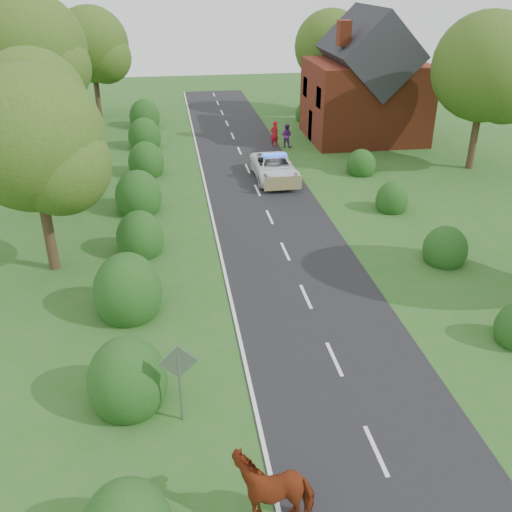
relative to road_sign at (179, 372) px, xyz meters
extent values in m
plane|color=#265E1A|center=(5.00, -2.00, -1.65)|extent=(120.00, 120.00, 0.00)
cube|color=black|center=(5.00, 13.00, -1.64)|extent=(6.00, 70.00, 0.02)
cube|color=white|center=(5.00, -2.00, -1.63)|extent=(0.12, 1.80, 0.01)
cube|color=white|center=(5.00, 2.00, -1.63)|extent=(0.12, 1.80, 0.01)
cube|color=white|center=(5.00, 6.00, -1.63)|extent=(0.12, 1.80, 0.01)
cube|color=white|center=(5.00, 10.00, -1.63)|extent=(0.12, 1.80, 0.01)
cube|color=white|center=(5.00, 14.00, -1.63)|extent=(0.12, 1.80, 0.01)
cube|color=white|center=(5.00, 18.00, -1.63)|extent=(0.12, 1.80, 0.01)
cube|color=white|center=(5.00, 22.00, -1.63)|extent=(0.12, 1.80, 0.01)
cube|color=white|center=(5.00, 26.00, -1.63)|extent=(0.12, 1.80, 0.01)
cube|color=white|center=(5.00, 30.00, -1.63)|extent=(0.12, 1.80, 0.01)
cube|color=white|center=(5.00, 34.00, -1.63)|extent=(0.12, 1.80, 0.01)
cube|color=white|center=(5.00, 38.00, -1.63)|extent=(0.12, 1.80, 0.01)
cube|color=white|center=(5.00, 42.00, -1.63)|extent=(0.12, 1.80, 0.01)
cube|color=white|center=(5.00, 46.00, -1.63)|extent=(0.12, 1.80, 0.01)
cube|color=white|center=(2.10, 13.00, -1.63)|extent=(0.12, 70.00, 0.01)
ellipsoid|color=#16400F|center=(-1.50, 1.00, -0.91)|extent=(2.30, 2.41, 2.70)
ellipsoid|color=#16400F|center=(-1.70, 6.00, -0.83)|extent=(2.50, 2.62, 3.00)
ellipsoid|color=#16400F|center=(-1.40, 11.00, -0.97)|extent=(2.10, 2.20, 2.50)
ellipsoid|color=#16400F|center=(-1.60, 16.00, -0.88)|extent=(2.40, 2.52, 2.80)
ellipsoid|color=#16400F|center=(-1.30, 22.00, -0.94)|extent=(2.20, 2.31, 2.60)
ellipsoid|color=#16400F|center=(-1.50, 28.00, -0.91)|extent=(2.30, 2.41, 2.70)
ellipsoid|color=#16400F|center=(-1.60, 34.00, -0.88)|extent=(2.40, 2.52, 2.80)
ellipsoid|color=#16400F|center=(11.60, 8.00, -1.08)|extent=(1.90, 2.00, 2.10)
ellipsoid|color=#16400F|center=(11.50, 14.00, -1.10)|extent=(1.70, 1.78, 2.00)
ellipsoid|color=#16400F|center=(11.80, 20.00, -1.10)|extent=(1.80, 1.89, 2.00)
ellipsoid|color=#16400F|center=(11.60, 34.00, -1.10)|extent=(1.70, 1.78, 2.00)
cylinder|color=#332316|center=(-5.00, 10.00, 0.33)|extent=(0.44, 0.44, 3.96)
sphere|color=#284616|center=(-5.00, 10.00, 3.93)|extent=(5.60, 5.60, 5.60)
sphere|color=#527221|center=(-4.02, 9.44, 3.03)|extent=(3.92, 3.92, 3.92)
cylinder|color=#332316|center=(-6.50, 18.00, 0.22)|extent=(0.44, 0.44, 3.74)
sphere|color=#284616|center=(-6.50, 18.00, 3.62)|extent=(5.60, 5.60, 5.60)
sphere|color=#527221|center=(-5.52, 17.44, 2.77)|extent=(3.92, 3.92, 3.92)
cylinder|color=#332316|center=(-8.00, 28.00, 0.77)|extent=(0.44, 0.44, 4.84)
sphere|color=#284616|center=(-8.00, 28.00, 5.17)|extent=(6.80, 6.80, 6.80)
sphere|color=#527221|center=(-6.81, 27.32, 4.07)|extent=(4.76, 4.76, 4.76)
cylinder|color=#332316|center=(-5.50, 38.00, 0.44)|extent=(0.44, 0.44, 4.18)
sphere|color=#284616|center=(-5.50, 38.00, 4.24)|extent=(6.00, 6.00, 6.00)
sphere|color=#527221|center=(-4.45, 37.40, 3.29)|extent=(4.20, 4.20, 4.20)
cylinder|color=#332316|center=(19.00, 20.00, 0.55)|extent=(0.44, 0.44, 4.40)
sphere|color=#284616|center=(19.00, 20.00, 4.55)|extent=(6.40, 6.40, 6.40)
sphere|color=#527221|center=(20.12, 19.36, 3.55)|extent=(4.48, 4.48, 4.48)
cylinder|color=#332316|center=(14.00, 36.00, 0.33)|extent=(0.44, 0.44, 3.96)
sphere|color=#284616|center=(14.00, 36.00, 3.93)|extent=(6.00, 6.00, 6.00)
sphere|color=#527221|center=(15.05, 35.40, 3.03)|extent=(4.20, 4.20, 4.20)
cylinder|color=gray|center=(0.00, 0.00, -0.55)|extent=(0.08, 0.08, 2.20)
cube|color=gray|center=(0.00, 0.00, 0.35)|extent=(1.06, 0.04, 1.06)
cube|color=maroon|center=(14.50, 28.00, 1.10)|extent=(8.00, 7.00, 5.50)
cube|color=black|center=(14.50, 28.00, 4.55)|extent=(5.94, 7.40, 5.94)
cube|color=maroon|center=(12.00, 26.00, 5.95)|extent=(0.80, 0.80, 1.60)
imported|color=#5D2712|center=(1.97, -3.39, -0.89)|extent=(2.19, 1.21, 1.53)
imported|color=white|center=(6.31, 19.80, -0.93)|extent=(2.41, 5.18, 1.44)
cube|color=yellow|center=(6.32, 17.18, -1.01)|extent=(2.15, 0.07, 0.79)
cube|color=blue|center=(6.31, 19.80, -0.14)|extent=(1.43, 0.29, 0.14)
imported|color=red|center=(7.60, 26.73, -0.74)|extent=(0.79, 0.67, 1.83)
imported|color=#601F76|center=(8.43, 26.52, -0.83)|extent=(1.01, 0.95, 1.65)
camera|label=1|loc=(0.15, -12.48, 9.75)|focal=40.00mm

